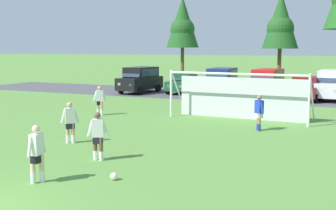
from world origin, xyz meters
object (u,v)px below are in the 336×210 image
object	(u,v)px
player_winger_right	(100,101)
parked_car_slot_far_left	(140,80)
parked_car_slot_center_left	(222,81)
player_striker_near	(98,136)
parked_car_slot_center	(267,83)
parked_car_slot_right	(332,85)
player_midfield_center	(70,123)
soccer_goal	(240,95)
player_winger_left	(259,113)
player_defender_far	(37,154)
soccer_ball	(114,176)
parked_car_slot_left	(184,83)
parked_car_slot_center_right	(305,88)

from	to	relation	value
player_winger_right	parked_car_slot_far_left	bearing A→B (deg)	107.97
player_winger_right	parked_car_slot_center_left	bearing A→B (deg)	77.12
player_striker_near	parked_car_slot_center	bearing A→B (deg)	87.20
parked_car_slot_center	parked_car_slot_right	xyz separation A→B (m)	(4.61, 0.26, 0.00)
player_midfield_center	player_winger_right	size ratio (longest dim) A/B	1.00
parked_car_slot_center_left	parked_car_slot_right	distance (m)	8.27
soccer_goal	parked_car_slot_far_left	world-z (taller)	soccer_goal
soccer_goal	parked_car_slot_center	bearing A→B (deg)	94.74
player_winger_left	parked_car_slot_far_left	bearing A→B (deg)	135.69
player_defender_far	parked_car_slot_center	size ratio (longest dim) A/B	0.35
soccer_ball	player_striker_near	xyz separation A→B (m)	(-1.68, 1.71, 0.71)
player_winger_right	parked_car_slot_center_left	world-z (taller)	parked_car_slot_center_left
player_midfield_center	player_winger_left	size ratio (longest dim) A/B	1.00
parked_car_slot_left	player_striker_near	bearing A→B (deg)	-74.53
player_striker_near	player_winger_left	world-z (taller)	same
soccer_ball	player_midfield_center	bearing A→B (deg)	140.08
parked_car_slot_center_left	parked_car_slot_center	world-z (taller)	same
player_striker_near	parked_car_slot_center_left	xyz separation A→B (m)	(-2.61, 21.42, 0.29)
soccer_ball	parked_car_slot_center_left	world-z (taller)	parked_car_slot_center_left
parked_car_slot_center	player_winger_right	bearing A→B (deg)	-117.21
player_striker_near	player_midfield_center	world-z (taller)	same
soccer_ball	parked_car_slot_far_left	bearing A→B (deg)	116.71
player_striker_near	parked_car_slot_center_left	distance (m)	21.58
soccer_ball	player_defender_far	xyz separation A→B (m)	(-1.82, -1.10, 0.71)
player_midfield_center	player_winger_right	distance (m)	7.33
soccer_ball	player_midfield_center	world-z (taller)	player_midfield_center
player_midfield_center	player_striker_near	bearing A→B (deg)	-35.62
player_striker_near	parked_car_slot_left	xyz separation A→B (m)	(-5.98, 21.61, 0.05)
parked_car_slot_center_left	parked_car_slot_center	xyz separation A→B (m)	(3.66, -0.07, 0.00)
player_midfield_center	parked_car_slot_center_left	size ratio (longest dim) A/B	0.35
player_defender_far	parked_car_slot_center_left	size ratio (longest dim) A/B	0.35
player_defender_far	parked_car_slot_left	bearing A→B (deg)	103.45
soccer_goal	parked_car_slot_center_right	xyz separation A→B (m)	(1.98, 10.33, -0.42)
player_winger_left	parked_car_slot_center_right	distance (m)	13.14
parked_car_slot_center_right	parked_car_slot_right	bearing A→B (deg)	26.95
player_striker_near	player_midfield_center	size ratio (longest dim) A/B	1.00
parked_car_slot_center	parked_car_slot_right	size ratio (longest dim) A/B	1.02
player_striker_near	parked_car_slot_left	bearing A→B (deg)	105.47
player_winger_left	parked_car_slot_center_right	world-z (taller)	parked_car_slot_center_right
player_midfield_center	parked_car_slot_center	bearing A→B (deg)	79.65
player_winger_left	parked_car_slot_center_left	world-z (taller)	parked_car_slot_center_left
player_winger_right	parked_car_slot_right	xyz separation A→B (m)	(11.22, 13.13, 0.29)
parked_car_slot_center_right	parked_car_slot_right	distance (m)	1.94
parked_car_slot_center_right	parked_car_slot_right	world-z (taller)	parked_car_slot_right
soccer_ball	parked_car_slot_center	xyz separation A→B (m)	(-0.64, 23.05, 1.00)
parked_car_slot_center	parked_car_slot_center_right	distance (m)	2.96
player_striker_near	player_winger_right	world-z (taller)	same
soccer_goal	player_winger_left	xyz separation A→B (m)	(1.70, -2.81, -0.47)
player_winger_left	player_winger_right	bearing A→B (deg)	174.59
soccer_goal	player_winger_left	bearing A→B (deg)	-58.79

